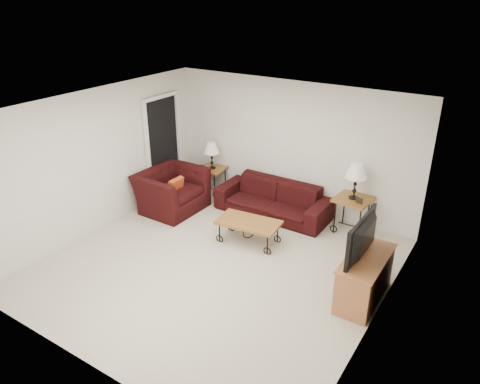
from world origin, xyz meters
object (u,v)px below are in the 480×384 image
sofa (273,199)px  armchair (172,191)px  coffee_table (249,232)px  backpack (358,230)px  side_table_left (212,181)px  tv_stand (364,278)px  lamp_right (355,181)px  lamp_left (212,156)px  side_table_right (352,215)px  television (368,239)px

sofa → armchair: 1.98m
coffee_table → sofa: bearing=97.9°
backpack → sofa: bearing=158.3°
sofa → backpack: (1.72, -0.10, -0.11)m
side_table_left → tv_stand: (3.89, -1.77, 0.06)m
sofa → lamp_right: bearing=6.9°
lamp_left → lamp_right: 3.05m
sofa → lamp_left: size_ratio=3.90×
sofa → side_table_right: 1.51m
sofa → lamp_left: (-1.56, 0.18, 0.52)m
lamp_left → lamp_right: size_ratio=0.86×
lamp_left → backpack: 3.35m
sofa → tv_stand: size_ratio=1.94×
side_table_right → tv_stand: 1.96m
side_table_left → armchair: (-0.22, -1.05, 0.12)m
side_table_right → backpack: side_table_right is taller
television → backpack: television is taller
side_table_right → lamp_right: (0.00, 0.00, 0.65)m
coffee_table → armchair: 1.96m
television → armchair: bearing=-100.1°
lamp_right → armchair: bearing=-162.2°
sofa → television: television is taller
lamp_left → side_table_left: bearing=0.0°
side_table_left → side_table_right: (3.05, 0.00, 0.04)m
sofa → side_table_left: size_ratio=3.90×
tv_stand → side_table_right: bearing=115.2°
sofa → television: size_ratio=2.16×
armchair → sofa: bearing=-63.1°
side_table_left → lamp_left: 0.56m
sofa → armchair: armchair is taller
lamp_right → coffee_table: size_ratio=0.61×
side_table_left → lamp_left: (0.00, 0.00, 0.56)m
backpack → tv_stand: bearing=-86.1°
armchair → backpack: bearing=-76.9°
lamp_left → coffee_table: (1.71, -1.32, -0.64)m
coffee_table → backpack: backpack is taller
lamp_left → coffee_table: size_ratio=0.53×
television → backpack: 1.78m
side_table_left → television: size_ratio=0.56×
tv_stand → backpack: size_ratio=2.73×
side_table_right → television: (0.81, -1.77, 0.64)m
lamp_right → armchair: 3.48m
side_table_left → backpack: side_table_left is taller
sofa → armchair: size_ratio=1.80×
sofa → television: 2.88m
coffee_table → backpack: 1.88m
coffee_table → television: television is taller
lamp_left → backpack: (3.28, -0.28, -0.64)m
side_table_left → armchair: 1.08m
sofa → side_table_left: (-1.56, 0.18, -0.04)m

